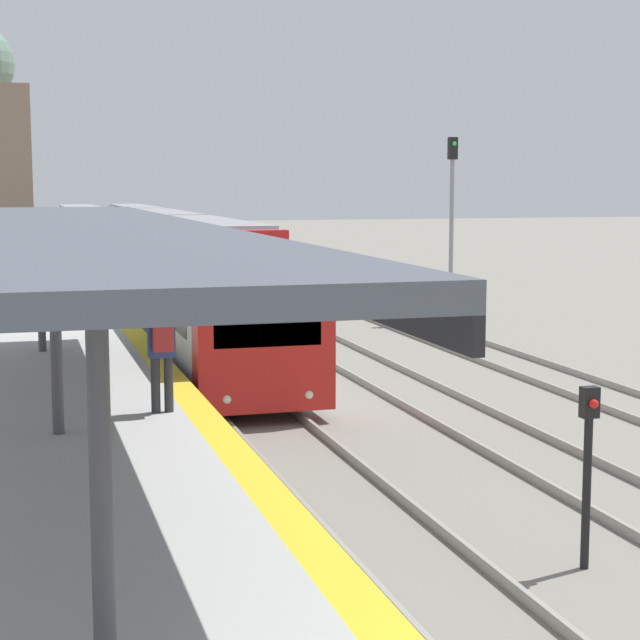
# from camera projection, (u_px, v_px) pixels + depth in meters

# --- Properties ---
(platform_canopy) EXTENTS (4.00, 19.15, 2.94)m
(platform_canopy) POSITION_uv_depth(u_px,v_px,m) (56.00, 232.00, 14.55)
(platform_canopy) COLOR #4C515B
(platform_canopy) RESTS_ON station_platform
(person_on_platform) EXTENTS (0.40, 0.40, 1.66)m
(person_on_platform) POSITION_uv_depth(u_px,v_px,m) (162.00, 349.00, 16.14)
(person_on_platform) COLOR #2D2D33
(person_on_platform) RESTS_ON station_platform
(train_near) EXTENTS (2.59, 59.59, 2.95)m
(train_near) POSITION_uv_depth(u_px,v_px,m) (114.00, 246.00, 47.78)
(train_near) COLOR red
(train_near) RESTS_ON ground_plane
(train_far) EXTENTS (2.55, 43.96, 2.93)m
(train_far) POSITION_uv_depth(u_px,v_px,m) (166.00, 235.00, 58.22)
(train_far) COLOR red
(train_far) RESTS_ON ground_plane
(signal_post_near) EXTENTS (0.20, 0.21, 2.15)m
(signal_post_near) POSITION_uv_depth(u_px,v_px,m) (588.00, 458.00, 12.26)
(signal_post_near) COLOR black
(signal_post_near) RESTS_ON ground_plane
(signal_mast_far) EXTENTS (0.28, 0.29, 5.89)m
(signal_mast_far) POSITION_uv_depth(u_px,v_px,m) (452.00, 209.00, 34.07)
(signal_mast_far) COLOR gray
(signal_mast_far) RESTS_ON ground_plane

